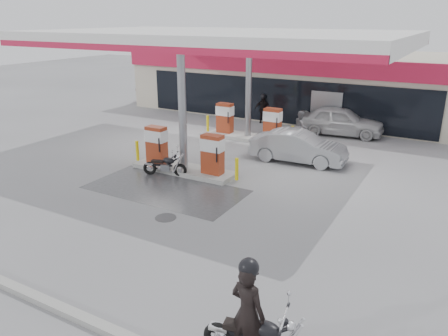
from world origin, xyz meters
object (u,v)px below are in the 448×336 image
object	(u,v)px
biker_main	(248,313)
biker_walking	(263,109)
pump_island_far	(248,126)
parked_motorcycle	(165,166)
parked_car_left	(164,95)
pump_island_near	(184,156)
hatchback_silver	(298,147)
sedan_white	(340,121)
attendant	(301,126)

from	to	relation	value
biker_main	biker_walking	size ratio (longest dim) A/B	1.21
pump_island_far	parked_motorcycle	size ratio (longest dim) A/B	2.86
pump_island_far	biker_main	world-z (taller)	biker_main
pump_island_far	parked_car_left	world-z (taller)	pump_island_far
parked_motorcycle	biker_main	bearing A→B (deg)	-64.12
parked_car_left	pump_island_near	bearing A→B (deg)	-159.91
hatchback_silver	biker_main	bearing A→B (deg)	-167.63
parked_car_left	hatchback_silver	bearing A→B (deg)	-141.23
sedan_white	hatchback_silver	size ratio (longest dim) A/B	1.08
pump_island_near	hatchback_silver	distance (m)	5.16
biker_main	parked_car_left	bearing A→B (deg)	-39.87
pump_island_near	parked_car_left	xyz separation A→B (m)	(-10.00, 12.00, -0.13)
pump_island_near	pump_island_far	size ratio (longest dim) A/B	1.00
pump_island_far	parked_car_left	bearing A→B (deg)	149.04
sedan_white	biker_main	bearing A→B (deg)	-177.08
parked_motorcycle	sedan_white	world-z (taller)	sedan_white
pump_island_near	biker_main	distance (m)	10.81
parked_motorcycle	sedan_white	xyz separation A→B (m)	(4.43, 9.98, 0.36)
sedan_white	parked_car_left	xyz separation A→B (m)	(-14.05, 2.80, -0.21)
biker_main	hatchback_silver	xyz separation A→B (m)	(-3.35, 11.79, -0.31)
biker_main	biker_walking	distance (m)	19.67
pump_island_far	attendant	world-z (taller)	pump_island_far
attendant	pump_island_far	bearing A→B (deg)	89.70
sedan_white	attendant	distance (m)	2.65
pump_island_near	parked_car_left	size ratio (longest dim) A/B	1.29
pump_island_far	biker_walking	size ratio (longest dim) A/B	3.08
parked_motorcycle	hatchback_silver	xyz separation A→B (m)	(4.08, 4.38, 0.28)
parked_motorcycle	hatchback_silver	world-z (taller)	hatchback_silver
biker_main	sedan_white	distance (m)	17.65
pump_island_near	sedan_white	bearing A→B (deg)	66.22
pump_island_near	parked_car_left	distance (m)	15.62
biker_walking	parked_car_left	bearing A→B (deg)	144.97
sedan_white	parked_car_left	world-z (taller)	sedan_white
biker_main	parked_car_left	distance (m)	26.43
parked_motorcycle	biker_walking	bearing A→B (deg)	73.56
biker_main	sedan_white	size ratio (longest dim) A/B	0.44
biker_walking	sedan_white	bearing A→B (deg)	-28.38
sedan_white	attendant	xyz separation A→B (m)	(-1.48, -2.20, 0.01)
pump_island_near	sedan_white	size ratio (longest dim) A/B	1.12
pump_island_far	biker_walking	distance (m)	3.90
parked_motorcycle	sedan_white	bearing A→B (deg)	46.87
parked_motorcycle	sedan_white	size ratio (longest dim) A/B	0.39
pump_island_near	biker_walking	distance (m)	9.84
pump_island_near	parked_motorcycle	bearing A→B (deg)	-115.74
attendant	biker_walking	bearing A→B (deg)	29.44
pump_island_near	biker_main	size ratio (longest dim) A/B	2.54
biker_main	parked_motorcycle	bearing A→B (deg)	-34.98
parked_car_left	attendant	bearing A→B (deg)	-131.41
biker_main	parked_motorcycle	xyz separation A→B (m)	(-7.43, 7.41, -0.59)
pump_island_near	pump_island_far	xyz separation A→B (m)	(0.00, 6.00, 0.00)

